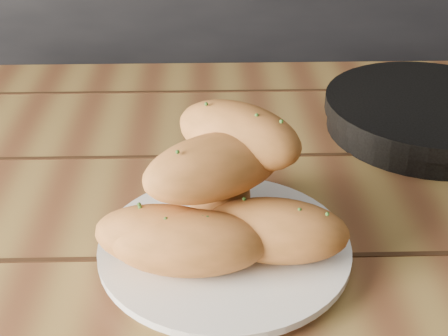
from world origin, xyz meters
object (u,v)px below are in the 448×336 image
table (304,266)px  skillet (430,114)px  plate (225,249)px  bread_rolls (217,201)px

table → skillet: 0.27m
table → skillet: (0.18, 0.17, 0.12)m
plate → skillet: size_ratio=0.60×
bread_rolls → skillet: bread_rolls is taller
table → plate: 0.18m
table → bread_rolls: bearing=-135.5°
bread_rolls → skillet: size_ratio=0.60×
bread_rolls → plate: bearing=34.0°
bread_rolls → table: bearing=44.5°
table → bread_rolls: bread_rolls is taller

